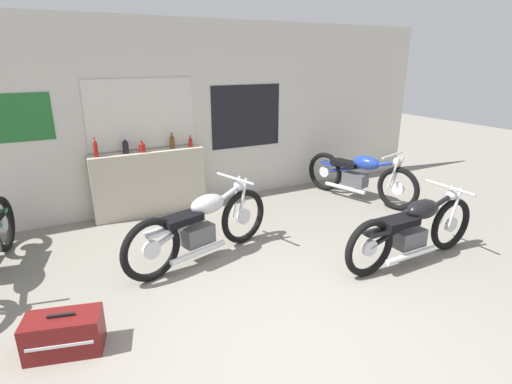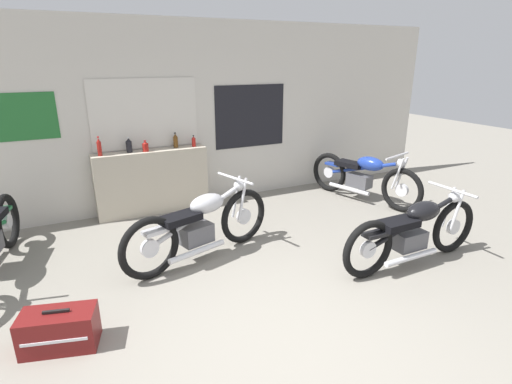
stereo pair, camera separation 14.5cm
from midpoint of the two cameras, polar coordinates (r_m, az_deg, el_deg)
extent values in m
plane|color=gray|center=(3.45, 4.58, -22.00)|extent=(24.00, 24.00, 0.00)
cube|color=beige|center=(6.19, -14.36, 10.22)|extent=(10.00, 0.06, 2.80)
cube|color=silver|center=(6.09, -16.73, 10.60)|extent=(1.48, 0.01, 0.93)
cube|color=beige|center=(6.09, -16.73, 10.60)|extent=(1.54, 0.01, 0.99)
cube|color=black|center=(6.65, -2.02, 10.75)|extent=(1.22, 0.01, 1.00)
cube|color=#23662D|center=(5.99, -32.41, 8.87)|extent=(0.99, 0.01, 0.61)
cube|color=#B7AD99|center=(6.16, -15.61, 1.27)|extent=(1.64, 0.28, 0.96)
cylinder|color=maroon|center=(5.89, -22.58, 5.56)|extent=(0.06, 0.06, 0.20)
cone|color=maroon|center=(5.87, -22.73, 6.75)|extent=(0.05, 0.05, 0.05)
cylinder|color=red|center=(5.86, -22.78, 7.11)|extent=(0.02, 0.02, 0.02)
cylinder|color=black|center=(5.99, -18.79, 6.01)|extent=(0.08, 0.08, 0.16)
cone|color=black|center=(5.97, -18.89, 6.97)|extent=(0.07, 0.07, 0.04)
cylinder|color=silver|center=(5.96, -18.93, 7.26)|extent=(0.03, 0.03, 0.02)
cylinder|color=maroon|center=(5.99, -16.62, 6.01)|extent=(0.09, 0.09, 0.12)
cone|color=maroon|center=(5.97, -16.69, 6.71)|extent=(0.07, 0.07, 0.03)
cylinder|color=red|center=(5.97, -16.71, 6.92)|extent=(0.04, 0.04, 0.01)
cylinder|color=#5B3814|center=(6.15, -12.53, 6.89)|extent=(0.07, 0.07, 0.16)
cone|color=#5B3814|center=(6.13, -12.60, 7.85)|extent=(0.06, 0.06, 0.05)
cylinder|color=black|center=(6.12, -12.62, 8.14)|extent=(0.03, 0.03, 0.02)
cylinder|color=maroon|center=(6.18, -10.00, 6.92)|extent=(0.06, 0.06, 0.13)
cone|color=maroon|center=(6.16, -10.05, 7.65)|extent=(0.05, 0.05, 0.03)
cylinder|color=black|center=(6.16, -10.06, 7.87)|extent=(0.02, 0.02, 0.01)
torus|color=black|center=(5.03, -2.64, -3.51)|extent=(0.69, 0.28, 0.70)
cylinder|color=silver|center=(5.03, -2.64, -3.51)|extent=(0.21, 0.11, 0.20)
torus|color=black|center=(4.35, -15.65, -7.95)|extent=(0.69, 0.28, 0.70)
cylinder|color=silver|center=(4.35, -15.65, -7.95)|extent=(0.21, 0.11, 0.20)
cube|color=#4C4C51|center=(4.63, -9.29, -6.03)|extent=(0.41, 0.32, 0.22)
cylinder|color=#B2B2B7|center=(4.55, -9.43, -3.57)|extent=(1.16, 0.40, 0.45)
ellipsoid|color=#B2B2B7|center=(4.60, -7.78, -1.72)|extent=(0.50, 0.36, 0.22)
cube|color=black|center=(4.44, -11.51, -3.82)|extent=(0.50, 0.36, 0.08)
cube|color=#B2B2B7|center=(4.31, -14.94, -5.63)|extent=(0.29, 0.21, 0.04)
cylinder|color=silver|center=(4.94, -3.71, -0.70)|extent=(0.17, 0.08, 0.52)
cylinder|color=silver|center=(4.86, -2.78, -1.03)|extent=(0.17, 0.08, 0.52)
cylinder|color=silver|center=(4.78, -3.89, 1.92)|extent=(0.21, 0.62, 0.03)
sphere|color=silver|center=(4.85, -3.33, 0.93)|extent=(0.13, 0.13, 0.13)
cylinder|color=silver|center=(4.54, -9.10, -8.50)|extent=(0.71, 0.27, 0.06)
torus|color=black|center=(5.37, 25.36, -4.19)|extent=(0.65, 0.09, 0.65)
cylinder|color=silver|center=(5.37, 25.36, -4.19)|extent=(0.18, 0.06, 0.18)
torus|color=black|center=(4.43, 14.99, -7.71)|extent=(0.65, 0.09, 0.65)
cylinder|color=silver|center=(4.43, 14.99, -7.71)|extent=(0.18, 0.06, 0.18)
cube|color=#4C4C51|center=(4.84, 20.15, -6.16)|extent=(0.37, 0.22, 0.20)
cylinder|color=black|center=(4.76, 20.41, -3.97)|extent=(1.21, 0.07, 0.42)
ellipsoid|color=black|center=(4.85, 21.91, -2.30)|extent=(0.45, 0.25, 0.22)
cube|color=black|center=(4.61, 18.82, -4.07)|extent=(0.45, 0.25, 0.08)
cube|color=black|center=(4.42, 15.91, -5.62)|extent=(0.27, 0.14, 0.04)
cylinder|color=silver|center=(5.27, 24.78, -1.67)|extent=(0.16, 0.04, 0.48)
cylinder|color=silver|center=(5.20, 25.81, -2.06)|extent=(0.16, 0.04, 0.48)
cylinder|color=silver|center=(5.11, 25.22, 0.57)|extent=(0.04, 0.64, 0.03)
sphere|color=silver|center=(5.19, 25.47, -0.38)|extent=(0.13, 0.13, 0.13)
cylinder|color=silver|center=(4.75, 20.47, -8.43)|extent=(0.73, 0.07, 0.06)
torus|color=black|center=(5.76, -33.09, -3.87)|extent=(0.23, 0.68, 0.68)
cylinder|color=silver|center=(5.76, -33.09, -3.87)|extent=(0.10, 0.20, 0.19)
torus|color=black|center=(6.46, 19.00, 0.45)|extent=(0.28, 0.68, 0.68)
cylinder|color=silver|center=(6.46, 19.00, 0.45)|extent=(0.11, 0.20, 0.19)
torus|color=black|center=(7.13, 9.23, 2.90)|extent=(0.28, 0.68, 0.68)
cylinder|color=silver|center=(7.13, 9.23, 2.90)|extent=(0.11, 0.20, 0.19)
cube|color=#4C4C51|center=(6.81, 13.38, 1.73)|extent=(0.32, 0.43, 0.21)
cylinder|color=navy|center=(6.76, 13.51, 3.41)|extent=(0.41, 1.21, 0.43)
ellipsoid|color=navy|center=(6.64, 14.88, 4.06)|extent=(0.36, 0.51, 0.22)
cube|color=black|center=(6.85, 12.09, 4.02)|extent=(0.36, 0.51, 0.08)
cube|color=navy|center=(7.05, 9.84, 4.06)|extent=(0.21, 0.30, 0.04)
cylinder|color=silver|center=(6.47, 18.95, 2.84)|extent=(0.08, 0.17, 0.50)
cylinder|color=silver|center=(6.37, 18.45, 2.64)|extent=(0.08, 0.17, 0.50)
cylinder|color=silver|center=(6.39, 18.39, 5.06)|extent=(0.62, 0.22, 0.03)
sphere|color=silver|center=(6.39, 18.78, 4.09)|extent=(0.13, 0.13, 0.13)
cylinder|color=silver|center=(6.79, 11.98, 0.56)|extent=(0.28, 0.74, 0.06)
cube|color=maroon|center=(3.73, -26.79, -17.65)|extent=(0.63, 0.44, 0.32)
cube|color=silver|center=(3.61, -27.35, -19.03)|extent=(0.48, 0.14, 0.02)
cube|color=black|center=(3.63, -27.21, -15.38)|extent=(0.20, 0.08, 0.02)
camera|label=1|loc=(0.07, -90.86, -0.29)|focal=28.00mm
camera|label=2|loc=(0.07, 89.14, 0.29)|focal=28.00mm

